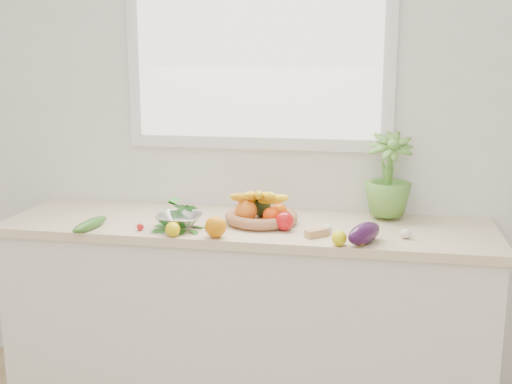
% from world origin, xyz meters
% --- Properties ---
extents(back_wall, '(4.50, 0.02, 2.70)m').
position_xyz_m(back_wall, '(0.00, 2.25, 1.35)').
color(back_wall, white).
rests_on(back_wall, ground).
extents(counter_cabinet, '(2.20, 0.58, 0.86)m').
position_xyz_m(counter_cabinet, '(0.00, 1.95, 0.43)').
color(counter_cabinet, silver).
rests_on(counter_cabinet, ground).
extents(countertop, '(2.24, 0.62, 0.04)m').
position_xyz_m(countertop, '(0.00, 1.95, 0.88)').
color(countertop, beige).
rests_on(countertop, counter_cabinet).
extents(window_frame, '(1.30, 0.03, 1.10)m').
position_xyz_m(window_frame, '(0.00, 2.23, 1.75)').
color(window_frame, white).
rests_on(window_frame, back_wall).
extents(window_pane, '(1.18, 0.01, 0.98)m').
position_xyz_m(window_pane, '(0.00, 2.21, 1.75)').
color(window_pane, white).
rests_on(window_pane, window_frame).
extents(orange_loose, '(0.11, 0.11, 0.09)m').
position_xyz_m(orange_loose, '(-0.08, 1.69, 0.95)').
color(orange_loose, orange).
rests_on(orange_loose, countertop).
extents(lemon_a, '(0.09, 0.10, 0.06)m').
position_xyz_m(lemon_a, '(-0.26, 1.67, 0.93)').
color(lemon_a, yellow).
rests_on(lemon_a, countertop).
extents(lemon_b, '(0.07, 0.08, 0.06)m').
position_xyz_m(lemon_b, '(0.44, 1.67, 0.93)').
color(lemon_b, yellow).
rests_on(lemon_b, countertop).
extents(lemon_c, '(0.07, 0.08, 0.06)m').
position_xyz_m(lemon_c, '(0.53, 1.69, 0.93)').
color(lemon_c, '#F1A40D').
rests_on(lemon_c, countertop).
extents(apple, '(0.11, 0.11, 0.09)m').
position_xyz_m(apple, '(0.19, 1.85, 0.94)').
color(apple, red).
rests_on(apple, countertop).
extents(ginger, '(0.10, 0.10, 0.03)m').
position_xyz_m(ginger, '(0.34, 1.78, 0.92)').
color(ginger, tan).
rests_on(ginger, countertop).
extents(garlic_a, '(0.05, 0.05, 0.04)m').
position_xyz_m(garlic_a, '(0.71, 1.82, 0.92)').
color(garlic_a, white).
rests_on(garlic_a, countertop).
extents(garlic_b, '(0.06, 0.06, 0.04)m').
position_xyz_m(garlic_b, '(0.54, 1.87, 0.92)').
color(garlic_b, white).
rests_on(garlic_b, countertop).
extents(garlic_c, '(0.06, 0.06, 0.04)m').
position_xyz_m(garlic_c, '(0.38, 1.84, 0.92)').
color(garlic_c, beige).
rests_on(garlic_c, countertop).
extents(eggplant, '(0.17, 0.23, 0.09)m').
position_xyz_m(eggplant, '(0.54, 1.72, 0.94)').
color(eggplant, '#2F0E35').
rests_on(eggplant, countertop).
extents(cucumber, '(0.09, 0.26, 0.05)m').
position_xyz_m(cucumber, '(-0.65, 1.70, 0.92)').
color(cucumber, '#1E5017').
rests_on(cucumber, countertop).
extents(radish, '(0.03, 0.03, 0.03)m').
position_xyz_m(radish, '(-0.43, 1.73, 0.92)').
color(radish, red).
rests_on(radish, countertop).
extents(potted_herb, '(0.23, 0.23, 0.39)m').
position_xyz_m(potted_herb, '(0.63, 2.14, 1.11)').
color(potted_herb, '#5A9436').
rests_on(potted_herb, countertop).
extents(fruit_basket, '(0.40, 0.40, 0.18)m').
position_xyz_m(fruit_basket, '(0.07, 1.95, 0.95)').
color(fruit_basket, '#AB764C').
rests_on(fruit_basket, countertop).
extents(colander_with_spinach, '(0.20, 0.20, 0.11)m').
position_xyz_m(colander_with_spinach, '(-0.27, 1.79, 0.96)').
color(colander_with_spinach, white).
rests_on(colander_with_spinach, countertop).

